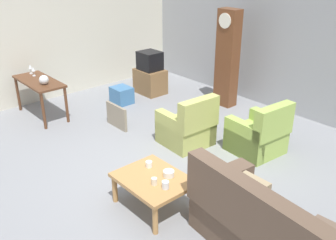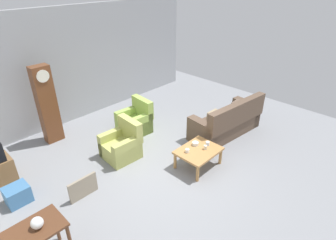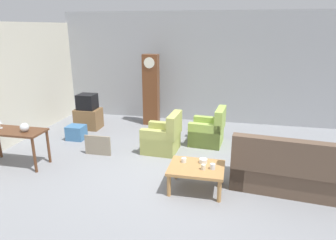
{
  "view_description": "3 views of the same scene",
  "coord_description": "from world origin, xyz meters",
  "px_view_note": "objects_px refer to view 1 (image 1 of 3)",
  "views": [
    {
      "loc": [
        3.7,
        -3.18,
        3.13
      ],
      "look_at": [
        -0.04,
        0.12,
        0.87
      ],
      "focal_mm": 40.73,
      "sensor_mm": 36.0,
      "label": 1
    },
    {
      "loc": [
        -3.7,
        -3.62,
        4.0
      ],
      "look_at": [
        0.39,
        0.3,
        0.9
      ],
      "focal_mm": 29.48,
      "sensor_mm": 36.0,
      "label": 2
    },
    {
      "loc": [
        1.0,
        -5.34,
        2.78
      ],
      "look_at": [
        -0.21,
        0.16,
        1.02
      ],
      "focal_mm": 32.18,
      "sensor_mm": 36.0,
      "label": 3
    }
  ],
  "objects_px": {
    "console_table_dark": "(39,86)",
    "bowl_white_stacked": "(169,173)",
    "wine_glass_tall": "(30,68)",
    "coffee_table_wood": "(153,182)",
    "cup_cream_tall": "(154,181)",
    "glass_dome_cloche": "(44,80)",
    "cup_white_porcelain": "(149,164)",
    "wine_glass_mid": "(33,70)",
    "armchair_olive_near": "(188,128)",
    "couch_floral": "(278,239)",
    "tv_stand_cabinet": "(150,81)",
    "tv_crt": "(150,61)",
    "grandfather_clock": "(227,59)",
    "storage_box_blue": "(122,95)",
    "armchair_olive_far": "(258,136)",
    "cup_blue_rimmed": "(165,185)",
    "framed_picture_leaning": "(117,116)"
  },
  "relations": [
    {
      "from": "console_table_dark",
      "to": "bowl_white_stacked",
      "type": "height_order",
      "value": "console_table_dark"
    },
    {
      "from": "wine_glass_tall",
      "to": "coffee_table_wood",
      "type": "bearing_deg",
      "value": -3.53
    },
    {
      "from": "cup_cream_tall",
      "to": "bowl_white_stacked",
      "type": "distance_m",
      "value": 0.27
    },
    {
      "from": "glass_dome_cloche",
      "to": "cup_white_porcelain",
      "type": "relative_size",
      "value": 2.01
    },
    {
      "from": "wine_glass_tall",
      "to": "wine_glass_mid",
      "type": "bearing_deg",
      "value": -5.46
    },
    {
      "from": "coffee_table_wood",
      "to": "glass_dome_cloche",
      "type": "relative_size",
      "value": 5.34
    },
    {
      "from": "wine_glass_mid",
      "to": "armchair_olive_near",
      "type": "bearing_deg",
      "value": 22.55
    },
    {
      "from": "console_table_dark",
      "to": "glass_dome_cloche",
      "type": "relative_size",
      "value": 7.23
    },
    {
      "from": "armchair_olive_near",
      "to": "wine_glass_tall",
      "type": "bearing_deg",
      "value": -158.87
    },
    {
      "from": "couch_floral",
      "to": "tv_stand_cabinet",
      "type": "xyz_separation_m",
      "value": [
        -5.06,
        2.37,
        -0.07
      ]
    },
    {
      "from": "tv_stand_cabinet",
      "to": "tv_crt",
      "type": "bearing_deg",
      "value": 0.0
    },
    {
      "from": "grandfather_clock",
      "to": "glass_dome_cloche",
      "type": "relative_size",
      "value": 11.31
    },
    {
      "from": "console_table_dark",
      "to": "storage_box_blue",
      "type": "relative_size",
      "value": 2.99
    },
    {
      "from": "armchair_olive_far",
      "to": "wine_glass_tall",
      "type": "relative_size",
      "value": 4.65
    },
    {
      "from": "armchair_olive_far",
      "to": "wine_glass_tall",
      "type": "xyz_separation_m",
      "value": [
        -4.31,
        -1.96,
        0.58
      ]
    },
    {
      "from": "armchair_olive_near",
      "to": "cup_white_porcelain",
      "type": "height_order",
      "value": "armchair_olive_near"
    },
    {
      "from": "armchair_olive_near",
      "to": "console_table_dark",
      "type": "relative_size",
      "value": 0.71
    },
    {
      "from": "cup_cream_tall",
      "to": "wine_glass_tall",
      "type": "height_order",
      "value": "wine_glass_tall"
    },
    {
      "from": "grandfather_clock",
      "to": "cup_white_porcelain",
      "type": "distance_m",
      "value": 3.7
    },
    {
      "from": "storage_box_blue",
      "to": "cup_cream_tall",
      "type": "bearing_deg",
      "value": -28.93
    },
    {
      "from": "coffee_table_wood",
      "to": "bowl_white_stacked",
      "type": "height_order",
      "value": "bowl_white_stacked"
    },
    {
      "from": "wine_glass_tall",
      "to": "wine_glass_mid",
      "type": "xyz_separation_m",
      "value": [
        0.19,
        -0.02,
        -0.01
      ]
    },
    {
      "from": "armchair_olive_far",
      "to": "tv_crt",
      "type": "height_order",
      "value": "tv_crt"
    },
    {
      "from": "grandfather_clock",
      "to": "console_table_dark",
      "type": "bearing_deg",
      "value": -121.84
    },
    {
      "from": "couch_floral",
      "to": "armchair_olive_far",
      "type": "height_order",
      "value": "couch_floral"
    },
    {
      "from": "coffee_table_wood",
      "to": "storage_box_blue",
      "type": "bearing_deg",
      "value": 151.34
    },
    {
      "from": "glass_dome_cloche",
      "to": "wine_glass_mid",
      "type": "height_order",
      "value": "wine_glass_mid"
    },
    {
      "from": "storage_box_blue",
      "to": "cup_blue_rimmed",
      "type": "bearing_deg",
      "value": -27.22
    },
    {
      "from": "couch_floral",
      "to": "glass_dome_cloche",
      "type": "height_order",
      "value": "couch_floral"
    },
    {
      "from": "armchair_olive_far",
      "to": "cup_blue_rimmed",
      "type": "distance_m",
      "value": 2.28
    },
    {
      "from": "wine_glass_tall",
      "to": "bowl_white_stacked",
      "type": "bearing_deg",
      "value": -1.18
    },
    {
      "from": "armchair_olive_far",
      "to": "console_table_dark",
      "type": "xyz_separation_m",
      "value": [
        -3.8,
        -2.03,
        0.34
      ]
    },
    {
      "from": "grandfather_clock",
      "to": "storage_box_blue",
      "type": "distance_m",
      "value": 2.41
    },
    {
      "from": "cup_white_porcelain",
      "to": "bowl_white_stacked",
      "type": "height_order",
      "value": "cup_white_porcelain"
    },
    {
      "from": "console_table_dark",
      "to": "wine_glass_tall",
      "type": "bearing_deg",
      "value": 172.41
    },
    {
      "from": "armchair_olive_far",
      "to": "cup_white_porcelain",
      "type": "relative_size",
      "value": 10.27
    },
    {
      "from": "bowl_white_stacked",
      "to": "coffee_table_wood",
      "type": "bearing_deg",
      "value": -119.51
    },
    {
      "from": "couch_floral",
      "to": "coffee_table_wood",
      "type": "height_order",
      "value": "couch_floral"
    },
    {
      "from": "storage_box_blue",
      "to": "wine_glass_tall",
      "type": "distance_m",
      "value": 1.96
    },
    {
      "from": "glass_dome_cloche",
      "to": "grandfather_clock",
      "type": "bearing_deg",
      "value": 62.28
    },
    {
      "from": "glass_dome_cloche",
      "to": "console_table_dark",
      "type": "bearing_deg",
      "value": 176.74
    },
    {
      "from": "cup_cream_tall",
      "to": "wine_glass_tall",
      "type": "xyz_separation_m",
      "value": [
        -4.42,
        0.36,
        0.4
      ]
    },
    {
      "from": "grandfather_clock",
      "to": "tv_stand_cabinet",
      "type": "relative_size",
      "value": 2.99
    },
    {
      "from": "grandfather_clock",
      "to": "cup_cream_tall",
      "type": "relative_size",
      "value": 21.77
    },
    {
      "from": "console_table_dark",
      "to": "cup_white_porcelain",
      "type": "distance_m",
      "value": 3.55
    },
    {
      "from": "cup_blue_rimmed",
      "to": "bowl_white_stacked",
      "type": "distance_m",
      "value": 0.28
    },
    {
      "from": "cup_white_porcelain",
      "to": "cup_blue_rimmed",
      "type": "xyz_separation_m",
      "value": [
        0.53,
        -0.16,
        0.01
      ]
    },
    {
      "from": "coffee_table_wood",
      "to": "tv_crt",
      "type": "height_order",
      "value": "tv_crt"
    },
    {
      "from": "framed_picture_leaning",
      "to": "wine_glass_tall",
      "type": "xyz_separation_m",
      "value": [
        -1.94,
        -0.75,
        0.66
      ]
    },
    {
      "from": "coffee_table_wood",
      "to": "grandfather_clock",
      "type": "xyz_separation_m",
      "value": [
        -1.77,
        3.45,
        0.65
      ]
    }
  ]
}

